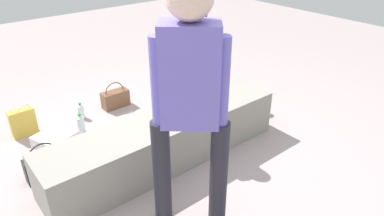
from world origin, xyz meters
name	(u,v)px	position (x,y,z in m)	size (l,w,h in m)	color
ground_plane	(168,160)	(0.00, 0.00, 0.00)	(12.00, 12.00, 0.00)	#A49495
concrete_ledge	(167,140)	(0.00, 0.00, 0.21)	(2.21, 0.48, 0.43)	gray
child_seated	(195,88)	(0.29, -0.02, 0.64)	(0.28, 0.32, 0.48)	#142051
adult_standing	(190,92)	(-0.29, -0.68, 1.02)	(0.41, 0.38, 1.70)	#26262E
cake_plate	(167,120)	(-0.03, -0.05, 0.45)	(0.22, 0.22, 0.07)	#4CA5D8
gift_bag	(23,122)	(-0.87, 1.26, 0.14)	(0.24, 0.10, 0.33)	gold
railing_post	(202,63)	(1.11, 0.83, 0.41)	(0.36, 0.36, 1.10)	black
water_bottle_near_gift	(81,111)	(-0.29, 1.22, 0.08)	(0.06, 0.06, 0.18)	silver
water_bottle_far_side	(81,124)	(-0.41, 0.94, 0.10)	(0.07, 0.07, 0.21)	silver
party_cup_red	(84,151)	(-0.55, 0.55, 0.05)	(0.08, 0.08, 0.09)	red
cake_box_white	(55,139)	(-0.69, 0.89, 0.06)	(0.33, 0.31, 0.11)	white
handbag_black_leather	(45,165)	(-0.92, 0.46, 0.12)	(0.33, 0.11, 0.33)	black
handbag_brown_canvas	(115,99)	(0.13, 1.22, 0.10)	(0.31, 0.14, 0.31)	brown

